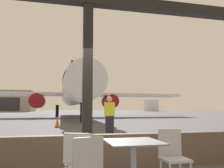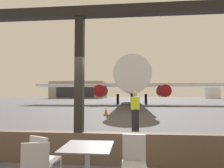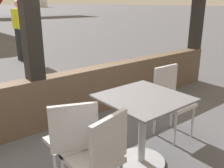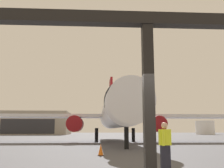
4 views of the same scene
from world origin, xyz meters
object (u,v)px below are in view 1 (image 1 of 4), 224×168
at_px(ground_crew_worker, 110,117).
at_px(fuel_storage_tank, 151,106).
at_px(dining_table, 134,164).
at_px(cafe_chair_aisle_left, 80,158).
at_px(distant_hangar, 0,101).
at_px(airplane, 75,92).
at_px(cafe_chair_window_left, 85,164).
at_px(cafe_chair_window_right, 172,152).
at_px(traffic_cone, 57,122).

relative_size(ground_crew_worker, fuel_storage_tank, 0.28).
bearing_deg(dining_table, cafe_chair_aisle_left, 173.84).
bearing_deg(distant_hangar, airplane, -67.65).
xyz_separation_m(airplane, ground_crew_worker, (0.06, -22.81, -2.58)).
bearing_deg(dining_table, airplane, 88.33).
distance_m(cafe_chair_window_left, cafe_chair_window_right, 1.55).
xyz_separation_m(cafe_chair_window_left, airplane, (1.56, 28.89, 2.95)).
height_order(traffic_cone, fuel_storage_tank, fuel_storage_tank).
bearing_deg(ground_crew_worker, cafe_chair_aisle_left, -106.13).
distance_m(cafe_chair_aisle_left, traffic_cone, 12.26).
xyz_separation_m(dining_table, airplane, (0.83, 28.65, 3.03)).
height_order(cafe_chair_window_left, cafe_chair_aisle_left, cafe_chair_aisle_left).
height_order(dining_table, ground_crew_worker, ground_crew_worker).
bearing_deg(traffic_cone, cafe_chair_window_right, -80.57).
bearing_deg(fuel_storage_tank, ground_crew_worker, -113.59).
height_order(dining_table, fuel_storage_tank, fuel_storage_tank).
height_order(cafe_chair_window_left, distant_hangar, distant_hangar).
relative_size(ground_crew_worker, traffic_cone, 2.58).
distance_m(cafe_chair_aisle_left, airplane, 28.76).
xyz_separation_m(ground_crew_worker, fuel_storage_tank, (34.09, 78.04, 1.39)).
distance_m(cafe_chair_window_left, airplane, 29.08).
height_order(traffic_cone, distant_hangar, distant_hangar).
bearing_deg(dining_table, ground_crew_worker, 81.35).
distance_m(dining_table, distant_hangar, 88.57).
distance_m(dining_table, airplane, 28.82).
xyz_separation_m(cafe_chair_aisle_left, airplane, (1.61, 28.57, 2.93)).
distance_m(cafe_chair_aisle_left, fuel_storage_tank, 91.13).
height_order(dining_table, cafe_chair_aisle_left, cafe_chair_aisle_left).
relative_size(cafe_chair_window_left, ground_crew_worker, 0.51).
bearing_deg(traffic_cone, cafe_chair_aisle_left, -87.74).
distance_m(airplane, ground_crew_worker, 22.95).
relative_size(cafe_chair_window_right, traffic_cone, 1.35).
height_order(cafe_chair_aisle_left, ground_crew_worker, ground_crew_worker).
relative_size(distant_hangar, fuel_storage_tank, 3.69).
xyz_separation_m(dining_table, cafe_chair_window_right, (0.75, 0.24, 0.08)).
relative_size(dining_table, cafe_chair_window_left, 0.89).
bearing_deg(cafe_chair_aisle_left, traffic_cone, 92.26).
distance_m(cafe_chair_window_left, cafe_chair_aisle_left, 0.32).
xyz_separation_m(cafe_chair_window_right, fuel_storage_tank, (34.23, 83.64, 1.75)).
bearing_deg(cafe_chair_window_right, cafe_chair_window_left, -162.02).
height_order(cafe_chair_window_left, fuel_storage_tank, fuel_storage_tank).
distance_m(cafe_chair_window_left, fuel_storage_tank, 91.40).
distance_m(cafe_chair_window_right, airplane, 28.56).
relative_size(dining_table, distant_hangar, 0.03).
bearing_deg(fuel_storage_tank, distant_hangar, 178.31).
bearing_deg(cafe_chair_window_right, airplane, 89.83).
bearing_deg(cafe_chair_window_left, ground_crew_worker, 75.10).
relative_size(cafe_chair_aisle_left, airplane, 0.03).
relative_size(dining_table, traffic_cone, 1.17).
xyz_separation_m(cafe_chair_window_left, distant_hangar, (-21.85, 85.82, 3.14)).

